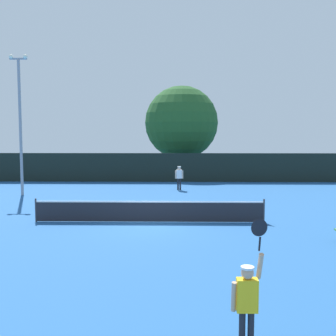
% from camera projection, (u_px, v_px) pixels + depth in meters
% --- Properties ---
extents(ground_plane, '(120.00, 120.00, 0.00)m').
position_uv_depth(ground_plane, '(149.00, 222.00, 18.58)').
color(ground_plane, '#235693').
extents(tennis_net, '(10.41, 0.08, 1.07)m').
position_uv_depth(tennis_net, '(149.00, 211.00, 18.54)').
color(tennis_net, '#232328').
rests_on(tennis_net, ground).
extents(perimeter_fence, '(33.22, 0.12, 2.36)m').
position_uv_depth(perimeter_fence, '(161.00, 167.00, 33.62)').
color(perimeter_fence, black).
rests_on(perimeter_fence, ground).
extents(player_serving, '(0.68, 0.39, 2.50)m').
position_uv_depth(player_serving, '(247.00, 296.00, 7.44)').
color(player_serving, yellow).
rests_on(player_serving, ground).
extents(player_receiving, '(0.57, 0.25, 1.67)m').
position_uv_depth(player_receiving, '(179.00, 176.00, 28.76)').
color(player_receiving, white).
rests_on(player_receiving, ground).
extents(tennis_ball, '(0.07, 0.07, 0.07)m').
position_uv_depth(tennis_ball, '(105.00, 217.00, 19.64)').
color(tennis_ball, '#CCE033').
rests_on(tennis_ball, ground).
extents(light_pole, '(1.18, 0.28, 8.95)m').
position_uv_depth(light_pole, '(20.00, 117.00, 26.13)').
color(light_pole, gray).
rests_on(light_pole, ground).
extents(large_tree, '(6.90, 6.90, 8.43)m').
position_uv_depth(large_tree, '(181.00, 123.00, 38.70)').
color(large_tree, brown).
rests_on(large_tree, ground).
extents(parked_car_near, '(2.17, 4.31, 1.69)m').
position_uv_depth(parked_car_near, '(125.00, 167.00, 38.86)').
color(parked_car_near, white).
rests_on(parked_car_near, ground).
extents(parked_car_mid, '(2.36, 4.39, 1.69)m').
position_uv_depth(parked_car_mid, '(182.00, 166.00, 40.23)').
color(parked_car_mid, '#B7B7BC').
rests_on(parked_car_mid, ground).
extents(parked_car_far, '(2.40, 4.40, 1.69)m').
position_uv_depth(parked_car_far, '(265.00, 167.00, 38.67)').
color(parked_car_far, navy).
rests_on(parked_car_far, ground).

